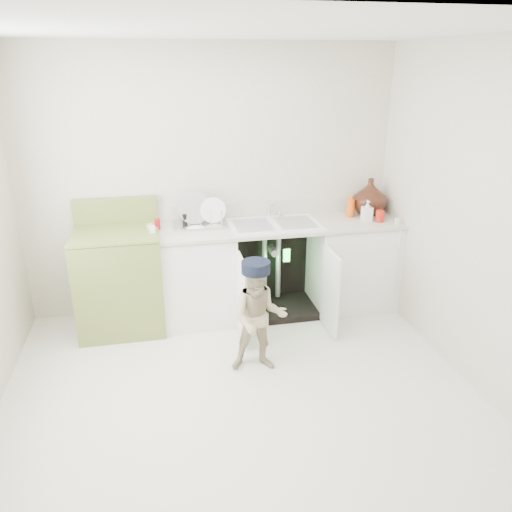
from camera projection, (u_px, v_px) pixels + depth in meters
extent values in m
plane|color=beige|center=(240.00, 389.00, 3.79)|extent=(3.50, 3.50, 0.00)
cube|color=beige|center=(211.00, 183.00, 4.70)|extent=(3.50, 2.50, 0.02)
cube|color=beige|center=(302.00, 354.00, 1.97)|extent=(3.50, 2.50, 0.02)
cube|color=beige|center=(472.00, 218.00, 3.67)|extent=(2.50, 3.00, 0.02)
plane|color=white|center=(235.00, 29.00, 2.88)|extent=(3.50, 3.50, 0.00)
cube|color=white|center=(191.00, 277.00, 4.68)|extent=(0.80, 0.60, 0.86)
cube|color=white|center=(351.00, 264.00, 4.99)|extent=(0.80, 0.60, 0.86)
cube|color=black|center=(267.00, 260.00, 5.08)|extent=(0.80, 0.06, 0.86)
cube|color=black|center=(273.00, 307.00, 4.98)|extent=(0.80, 0.60, 0.06)
cylinder|color=gray|center=(264.00, 265.00, 4.91)|extent=(0.05, 0.05, 0.70)
cylinder|color=gray|center=(278.00, 264.00, 4.93)|extent=(0.05, 0.05, 0.70)
cylinder|color=gray|center=(273.00, 251.00, 4.81)|extent=(0.07, 0.18, 0.07)
cube|color=white|center=(242.00, 300.00, 4.31)|extent=(0.03, 0.40, 0.76)
cube|color=white|center=(330.00, 292.00, 4.47)|extent=(0.02, 0.40, 0.76)
cube|color=beige|center=(274.00, 226.00, 4.67)|extent=(2.44, 0.64, 0.03)
cube|color=beige|center=(268.00, 208.00, 4.90)|extent=(2.44, 0.02, 0.15)
cube|color=white|center=(274.00, 225.00, 4.67)|extent=(0.85, 0.55, 0.02)
cube|color=gray|center=(253.00, 225.00, 4.62)|extent=(0.34, 0.40, 0.01)
cube|color=gray|center=(295.00, 223.00, 4.70)|extent=(0.34, 0.40, 0.01)
cylinder|color=silver|center=(269.00, 209.00, 4.83)|extent=(0.03, 0.03, 0.17)
cylinder|color=silver|center=(271.00, 203.00, 4.75)|extent=(0.02, 0.14, 0.02)
cylinder|color=silver|center=(280.00, 213.00, 4.87)|extent=(0.04, 0.04, 0.06)
cylinder|color=silver|center=(397.00, 262.00, 4.72)|extent=(0.01, 0.01, 0.70)
cube|color=silver|center=(397.00, 221.00, 4.67)|extent=(0.04, 0.02, 0.06)
cube|color=silver|center=(200.00, 224.00, 4.64)|extent=(0.49, 0.33, 0.02)
cylinder|color=silver|center=(194.00, 215.00, 4.62)|extent=(0.30, 0.11, 0.29)
cylinder|color=white|center=(213.00, 215.00, 4.64)|extent=(0.24, 0.06, 0.24)
cylinder|color=silver|center=(179.00, 220.00, 4.48)|extent=(0.01, 0.01, 0.14)
cylinder|color=silver|center=(189.00, 219.00, 4.50)|extent=(0.01, 0.01, 0.14)
cylinder|color=silver|center=(200.00, 219.00, 4.52)|extent=(0.01, 0.01, 0.14)
cylinder|color=silver|center=(211.00, 218.00, 4.54)|extent=(0.01, 0.01, 0.14)
cylinder|color=silver|center=(222.00, 218.00, 4.55)|extent=(0.01, 0.01, 0.14)
imported|color=#452213|center=(370.00, 197.00, 4.91)|extent=(0.34, 0.34, 0.36)
imported|color=#EC550C|center=(351.00, 205.00, 4.86)|extent=(0.09, 0.09, 0.24)
imported|color=white|center=(367.00, 211.00, 4.74)|extent=(0.09, 0.09, 0.20)
cylinder|color=red|center=(380.00, 216.00, 4.72)|extent=(0.08, 0.08, 0.11)
cylinder|color=#B40F1C|center=(157.00, 224.00, 4.52)|extent=(0.05, 0.05, 0.10)
cylinder|color=tan|center=(150.00, 228.00, 4.43)|extent=(0.06, 0.06, 0.08)
cylinder|color=black|center=(185.00, 220.00, 4.60)|extent=(0.04, 0.04, 0.12)
cube|color=white|center=(152.00, 231.00, 4.34)|extent=(0.05, 0.05, 0.09)
cube|color=olive|center=(120.00, 282.00, 4.53)|extent=(0.75, 0.65, 0.91)
cube|color=olive|center=(115.00, 233.00, 4.36)|extent=(0.75, 0.65, 0.02)
cube|color=olive|center=(115.00, 210.00, 4.57)|extent=(0.75, 0.06, 0.24)
cylinder|color=black|center=(91.00, 241.00, 4.18)|extent=(0.17, 0.17, 0.02)
cylinder|color=silver|center=(91.00, 240.00, 4.18)|extent=(0.20, 0.20, 0.01)
cylinder|color=black|center=(94.00, 229.00, 4.47)|extent=(0.17, 0.17, 0.02)
cylinder|color=silver|center=(94.00, 228.00, 4.47)|extent=(0.20, 0.20, 0.01)
cylinder|color=black|center=(137.00, 238.00, 4.25)|extent=(0.17, 0.17, 0.02)
cylinder|color=silver|center=(137.00, 237.00, 4.25)|extent=(0.20, 0.20, 0.01)
cylinder|color=black|center=(137.00, 227.00, 4.54)|extent=(0.17, 0.17, 0.02)
cylinder|color=silver|center=(137.00, 225.00, 4.54)|extent=(0.20, 0.20, 0.01)
imported|color=tan|center=(259.00, 318.00, 3.89)|extent=(0.48, 0.40, 0.91)
cylinder|color=black|center=(259.00, 268.00, 3.74)|extent=(0.25, 0.25, 0.09)
cube|color=black|center=(258.00, 267.00, 3.84)|extent=(0.18, 0.11, 0.01)
cube|color=black|center=(286.00, 255.00, 4.42)|extent=(0.07, 0.01, 0.14)
cube|color=#26F23F|center=(287.00, 255.00, 4.42)|extent=(0.06, 0.00, 0.12)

